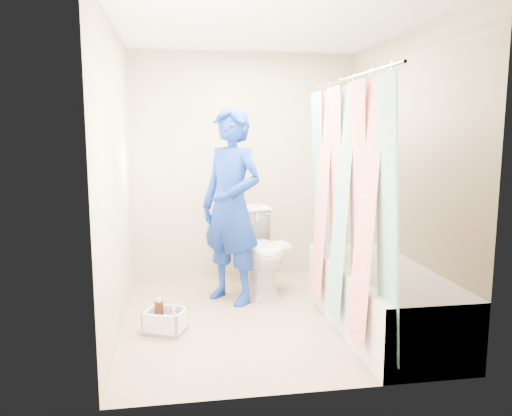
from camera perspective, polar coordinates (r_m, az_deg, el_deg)
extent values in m
plane|color=gray|center=(4.39, 1.17, -12.20)|extent=(2.60, 2.60, 0.00)
cube|color=white|center=(4.19, 1.28, 20.17)|extent=(2.40, 2.60, 0.02)
cube|color=tan|center=(5.40, -1.28, 4.80)|extent=(2.40, 0.02, 2.40)
cube|color=tan|center=(2.86, 5.95, 1.30)|extent=(2.40, 0.02, 2.40)
cube|color=tan|center=(4.08, -15.62, 3.22)|extent=(0.02, 2.60, 2.40)
cube|color=tan|center=(4.50, 16.48, 3.66)|extent=(0.02, 2.60, 2.40)
cube|color=white|center=(4.16, 14.06, -10.02)|extent=(0.70, 1.75, 0.50)
cube|color=white|center=(4.10, 14.16, -7.23)|extent=(0.58, 1.63, 0.06)
cylinder|color=silver|center=(3.85, 10.35, 14.28)|extent=(0.02, 1.90, 0.02)
cube|color=white|center=(3.87, 9.97, 0.44)|extent=(0.06, 1.75, 1.80)
imported|color=white|center=(4.92, 0.26, -4.88)|extent=(0.59, 0.87, 0.82)
cube|color=white|center=(4.79, 0.78, -4.40)|extent=(0.53, 0.30, 0.04)
cylinder|color=black|center=(5.03, -1.51, -0.21)|extent=(0.04, 0.04, 0.24)
cylinder|color=gold|center=(5.01, -1.51, 1.27)|extent=(0.07, 0.07, 0.03)
cylinder|color=white|center=(5.08, 0.14, -0.37)|extent=(0.03, 0.03, 0.20)
imported|color=navy|center=(4.56, -2.84, 0.18)|extent=(0.76, 0.77, 1.79)
cube|color=white|center=(4.11, -10.29, -13.61)|extent=(0.37, 0.34, 0.03)
cube|color=white|center=(4.14, -12.13, -12.38)|extent=(0.11, 0.23, 0.18)
cube|color=white|center=(4.03, -8.46, -12.87)|extent=(0.11, 0.23, 0.18)
cube|color=white|center=(3.99, -10.99, -13.17)|extent=(0.28, 0.14, 0.18)
cube|color=white|center=(4.18, -9.69, -12.12)|extent=(0.28, 0.14, 0.18)
cylinder|color=#3B1A0B|center=(4.13, -11.01, -11.80)|extent=(0.07, 0.07, 0.20)
cylinder|color=silver|center=(4.09, -9.25, -12.10)|extent=(0.06, 0.06, 0.18)
cylinder|color=beige|center=(4.03, -10.36, -12.84)|extent=(0.04, 0.04, 0.13)
cylinder|color=#3B1A0B|center=(4.07, -11.59, -13.18)|extent=(0.06, 0.06, 0.06)
cylinder|color=gold|center=(4.06, -11.61, -12.71)|extent=(0.06, 0.06, 0.01)
imported|color=white|center=(4.00, -9.37, -12.51)|extent=(0.09, 0.09, 0.19)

